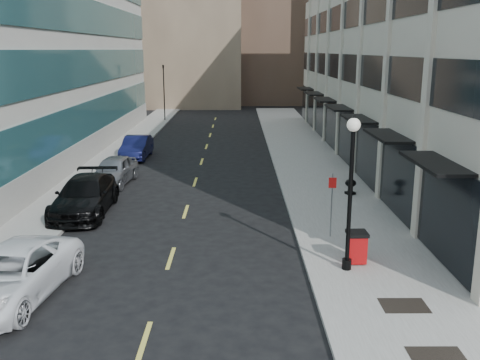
{
  "coord_description": "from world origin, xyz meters",
  "views": [
    {
      "loc": [
        2.55,
        -11.01,
        7.71
      ],
      "look_at": [
        2.65,
        12.02,
        2.08
      ],
      "focal_mm": 40.0,
      "sensor_mm": 36.0,
      "label": 1
    }
  ],
  "objects_px": {
    "car_black_pickup": "(85,196)",
    "sign_post": "(332,197)",
    "car_white_van": "(10,275)",
    "urn_planter": "(351,185)",
    "car_blue_sedan": "(137,147)",
    "trash_bin": "(356,246)",
    "lamppost": "(351,181)",
    "car_silver_sedan": "(114,170)",
    "traffic_signal": "(163,68)"
  },
  "relations": [
    {
      "from": "car_blue_sedan",
      "to": "lamppost",
      "type": "height_order",
      "value": "lamppost"
    },
    {
      "from": "traffic_signal",
      "to": "trash_bin",
      "type": "bearing_deg",
      "value": -73.16
    },
    {
      "from": "traffic_signal",
      "to": "car_silver_sedan",
      "type": "distance_m",
      "value": 28.9
    },
    {
      "from": "sign_post",
      "to": "urn_planter",
      "type": "distance_m",
      "value": 7.15
    },
    {
      "from": "car_white_van",
      "to": "urn_planter",
      "type": "bearing_deg",
      "value": 49.59
    },
    {
      "from": "trash_bin",
      "to": "urn_planter",
      "type": "bearing_deg",
      "value": 78.16
    },
    {
      "from": "traffic_signal",
      "to": "car_silver_sedan",
      "type": "height_order",
      "value": "traffic_signal"
    },
    {
      "from": "car_silver_sedan",
      "to": "trash_bin",
      "type": "height_order",
      "value": "car_silver_sedan"
    },
    {
      "from": "car_white_van",
      "to": "sign_post",
      "type": "height_order",
      "value": "sign_post"
    },
    {
      "from": "car_silver_sedan",
      "to": "trash_bin",
      "type": "distance_m",
      "value": 16.91
    },
    {
      "from": "car_blue_sedan",
      "to": "trash_bin",
      "type": "distance_m",
      "value": 23.2
    },
    {
      "from": "car_black_pickup",
      "to": "urn_planter",
      "type": "relative_size",
      "value": 7.37
    },
    {
      "from": "car_blue_sedan",
      "to": "car_white_van",
      "type": "bearing_deg",
      "value": -88.87
    },
    {
      "from": "car_blue_sedan",
      "to": "sign_post",
      "type": "height_order",
      "value": "sign_post"
    },
    {
      "from": "car_white_van",
      "to": "lamppost",
      "type": "bearing_deg",
      "value": 17.42
    },
    {
      "from": "trash_bin",
      "to": "urn_planter",
      "type": "relative_size",
      "value": 1.45
    },
    {
      "from": "sign_post",
      "to": "car_blue_sedan",
      "type": "bearing_deg",
      "value": 128.07
    },
    {
      "from": "traffic_signal",
      "to": "car_silver_sedan",
      "type": "relative_size",
      "value": 1.45
    },
    {
      "from": "car_black_pickup",
      "to": "lamppost",
      "type": "height_order",
      "value": "lamppost"
    },
    {
      "from": "car_white_van",
      "to": "trash_bin",
      "type": "bearing_deg",
      "value": 19.83
    },
    {
      "from": "traffic_signal",
      "to": "sign_post",
      "type": "xyz_separation_m",
      "value": [
        11.9,
        -38.02,
        -3.86
      ]
    },
    {
      "from": "car_silver_sedan",
      "to": "car_white_van",
      "type": "bearing_deg",
      "value": -84.45
    },
    {
      "from": "car_black_pickup",
      "to": "lamppost",
      "type": "bearing_deg",
      "value": -33.98
    },
    {
      "from": "traffic_signal",
      "to": "car_black_pickup",
      "type": "relative_size",
      "value": 1.16
    },
    {
      "from": "sign_post",
      "to": "lamppost",
      "type": "bearing_deg",
      "value": -84.92
    },
    {
      "from": "traffic_signal",
      "to": "car_silver_sedan",
      "type": "xyz_separation_m",
      "value": [
        0.8,
        -28.48,
        -4.9
      ]
    },
    {
      "from": "traffic_signal",
      "to": "car_white_van",
      "type": "height_order",
      "value": "traffic_signal"
    },
    {
      "from": "traffic_signal",
      "to": "trash_bin",
      "type": "height_order",
      "value": "traffic_signal"
    },
    {
      "from": "car_white_van",
      "to": "urn_planter",
      "type": "relative_size",
      "value": 7.23
    },
    {
      "from": "urn_planter",
      "to": "lamppost",
      "type": "bearing_deg",
      "value": -102.32
    },
    {
      "from": "car_blue_sedan",
      "to": "urn_planter",
      "type": "bearing_deg",
      "value": -37.57
    },
    {
      "from": "traffic_signal",
      "to": "urn_planter",
      "type": "xyz_separation_m",
      "value": [
        14.1,
        -31.33,
        -5.07
      ]
    },
    {
      "from": "car_black_pickup",
      "to": "traffic_signal",
      "type": "bearing_deg",
      "value": 89.81
    },
    {
      "from": "traffic_signal",
      "to": "urn_planter",
      "type": "bearing_deg",
      "value": -65.77
    },
    {
      "from": "trash_bin",
      "to": "urn_planter",
      "type": "xyz_separation_m",
      "value": [
        1.75,
        9.49,
        -0.14
      ]
    },
    {
      "from": "trash_bin",
      "to": "lamppost",
      "type": "relative_size",
      "value": 0.22
    },
    {
      "from": "car_black_pickup",
      "to": "car_silver_sedan",
      "type": "height_order",
      "value": "car_black_pickup"
    },
    {
      "from": "car_black_pickup",
      "to": "urn_planter",
      "type": "distance_m",
      "value": 13.71
    },
    {
      "from": "sign_post",
      "to": "car_white_van",
      "type": "bearing_deg",
      "value": -148.93
    },
    {
      "from": "car_white_van",
      "to": "trash_bin",
      "type": "relative_size",
      "value": 4.98
    },
    {
      "from": "trash_bin",
      "to": "sign_post",
      "type": "relative_size",
      "value": 0.44
    },
    {
      "from": "traffic_signal",
      "to": "car_silver_sedan",
      "type": "bearing_deg",
      "value": -88.4
    },
    {
      "from": "car_black_pickup",
      "to": "sign_post",
      "type": "relative_size",
      "value": 2.23
    },
    {
      "from": "lamppost",
      "to": "sign_post",
      "type": "height_order",
      "value": "lamppost"
    },
    {
      "from": "car_white_van",
      "to": "lamppost",
      "type": "relative_size",
      "value": 1.08
    },
    {
      "from": "trash_bin",
      "to": "sign_post",
      "type": "distance_m",
      "value": 3.04
    },
    {
      "from": "lamppost",
      "to": "car_white_van",
      "type": "bearing_deg",
      "value": -169.79
    },
    {
      "from": "urn_planter",
      "to": "sign_post",
      "type": "bearing_deg",
      "value": -108.21
    },
    {
      "from": "car_black_pickup",
      "to": "car_blue_sedan",
      "type": "relative_size",
      "value": 1.23
    },
    {
      "from": "lamppost",
      "to": "trash_bin",
      "type": "bearing_deg",
      "value": 52.22
    }
  ]
}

